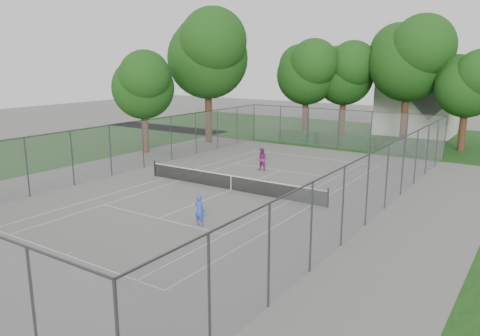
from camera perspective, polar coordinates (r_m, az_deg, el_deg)
The scene contains 18 objects.
ground at distance 28.82m, azimuth -1.11°, elevation -2.70°, with size 120.00×120.00×0.00m, color #63615E.
grass_far at distance 51.86m, azimuth 15.58°, elevation 3.85°, with size 60.00×20.00×0.00m, color #173F12.
grass_left at distance 44.88m, azimuth -24.84°, elevation 1.77°, with size 16.00×40.00×0.00m, color #173F12.
court_markings at distance 28.82m, azimuth -1.11°, elevation -2.68°, with size 11.03×23.83×0.01m.
tennis_net at distance 28.69m, azimuth -1.11°, elevation -1.71°, with size 12.87×0.10×1.10m.
perimeter_fence at distance 28.39m, azimuth -1.12°, elevation 0.82°, with size 18.08×34.08×3.52m.
tree_far_left at distance 48.94m, azimuth 8.17°, elevation 11.72°, with size 6.92×6.32×9.95m.
tree_far_midleft at distance 49.91m, azimuth 12.68°, elevation 11.43°, with size 6.80×6.21×9.78m.
tree_far_midright at distance 47.36m, azimuth 20.01°, elevation 12.69°, with size 8.28×7.56×11.90m.
tree_far_right at distance 45.13m, azimuth 26.09°, elevation 9.43°, with size 6.10×5.57×8.76m.
tree_side_back at distance 45.20m, azimuth -3.93°, elevation 13.99°, with size 8.72×7.97×12.54m.
tree_side_front at distance 40.74m, azimuth -11.74°, elevation 10.13°, with size 6.04×5.51×8.68m.
hedge_left at distance 46.81m, azimuth 7.18°, elevation 3.87°, with size 3.79×1.14×0.95m, color #143E16.
hedge_mid at distance 44.64m, azimuth 14.18°, elevation 3.16°, with size 3.10×0.89×0.98m, color #143E16.
hedge_right at distance 42.52m, azimuth 19.24°, elevation 2.34°, with size 3.16×1.16×0.95m, color #143E16.
house at distance 53.84m, azimuth 20.82°, elevation 7.90°, with size 7.61×5.90×9.48m.
girl_player at distance 22.60m, azimuth -4.94°, elevation -5.14°, with size 0.56×0.37×1.55m, color blue.
woman_player at distance 33.68m, azimuth 2.72°, elevation 1.05°, with size 0.81×0.63×1.67m, color #832B70.
Camera 1 is at (15.89, -22.76, 7.77)m, focal length 35.00 mm.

